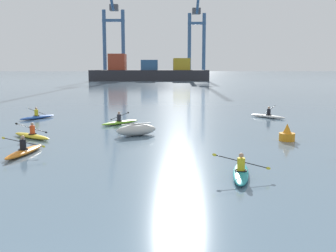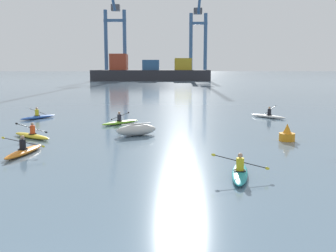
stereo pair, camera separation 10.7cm
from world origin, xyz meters
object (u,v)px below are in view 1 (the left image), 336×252
Objects in this scene: kayak_teal at (241,172)px; kayak_yellow at (32,135)px; kayak_orange at (24,151)px; channel_buoy at (287,135)px; gantry_crane_west_mid at (197,33)px; gantry_crane_west at (113,30)px; capsized_dinghy at (136,130)px; kayak_white at (268,116)px; container_barge at (149,72)px; kayak_blue at (37,117)px; kayak_lime at (120,122)px.

kayak_teal is 13.87m from kayak_yellow.
channel_buoy is at bearing 13.95° from kayak_orange.
gantry_crane_west is at bearing -171.21° from gantry_crane_west_mid.
capsized_dinghy is (14.70, -111.43, -15.99)m from gantry_crane_west.
kayak_white is at bearing 39.64° from capsized_dinghy.
container_barge is 1.08× the size of gantry_crane_west_mid.
capsized_dinghy is (-13.38, -115.77, -15.40)m from gantry_crane_west_mid.
kayak_yellow is at bearing -172.30° from capsized_dinghy.
channel_buoy is at bearing -78.28° from gantry_crane_west.
kayak_orange is at bearing -76.48° from kayak_yellow.
kayak_blue is (-17.46, 10.12, -0.19)m from channel_buoy.
gantry_crane_west reaches higher than kayak_white.
container_barge is at bearing 88.73° from kayak_orange.
kayak_yellow is at bearing -128.74° from kayak_lime.
gantry_crane_west is 32.92× the size of channel_buoy.
kayak_white is (13.18, -92.95, -2.40)m from container_barge.
kayak_yellow reaches higher than kayak_white.
capsized_dinghy is 9.00m from channel_buoy.
gantry_crane_west_mid is 112.89m from kayak_lime.
gantry_crane_west_mid is 11.76× the size of kayak_lime.
gantry_crane_west_mid is 119.26m from kayak_yellow.
capsized_dinghy is at bearing -72.80° from kayak_lime.
kayak_teal is 1.16× the size of kayak_white.
channel_buoy is 0.35× the size of kayak_lime.
container_barge is at bearing 96.36° from channel_buoy.
gantry_crane_west is at bearing 94.70° from kayak_orange.
channel_buoy reaches higher than capsized_dinghy.
container_barge is 12.00× the size of kayak_yellow.
kayak_blue is (-3.55, 13.58, -0.00)m from kayak_orange.
gantry_crane_west_mid is at bearing 83.41° from capsized_dinghy.
kayak_yellow reaches higher than kayak_lime.
kayak_teal is 19.00m from kayak_white.
gantry_crane_west is 0.98× the size of gantry_crane_west_mid.
kayak_white is 0.86× the size of kayak_orange.
kayak_white is 0.99× the size of kayak_yellow.
kayak_blue is at bearing -178.80° from kayak_white.
channel_buoy is 0.33× the size of kayak_yellow.
kayak_yellow reaches higher than capsized_dinghy.
kayak_orange is (-15.54, -13.98, 0.00)m from kayak_white.
kayak_lime is (-1.54, 4.97, -0.18)m from capsized_dinghy.
capsized_dinghy is at bearing 116.26° from kayak_teal.
gantry_crane_west_mid is 126.50m from kayak_teal.
kayak_teal is (6.20, -14.43, 0.00)m from kayak_lime.
gantry_crane_west_mid is at bearing 78.42° from kayak_blue.
kayak_teal is at bearing -93.98° from gantry_crane_west_mid.
kayak_yellow is at bearing -74.80° from kayak_blue.
channel_buoy is 0.34× the size of kayak_white.
channel_buoy reaches higher than kayak_teal.
gantry_crane_west_mid reaches higher than capsized_dinghy.
container_barge reaches higher than kayak_yellow.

